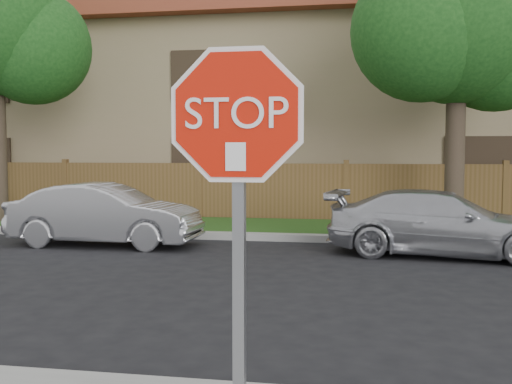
# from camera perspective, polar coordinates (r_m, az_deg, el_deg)

# --- Properties ---
(far_curb) EXTENTS (70.00, 0.30, 0.15)m
(far_curb) POSITION_cam_1_polar(r_m,az_deg,el_deg) (12.91, 8.19, -4.43)
(far_curb) COLOR gray
(far_curb) RESTS_ON ground
(grass_strip) EXTENTS (70.00, 3.00, 0.12)m
(grass_strip) POSITION_cam_1_polar(r_m,az_deg,el_deg) (14.54, 8.39, -3.54)
(grass_strip) COLOR #1E4714
(grass_strip) RESTS_ON ground
(fence) EXTENTS (70.00, 0.12, 1.60)m
(fence) POSITION_cam_1_polar(r_m,az_deg,el_deg) (16.06, 8.56, -0.17)
(fence) COLOR brown
(fence) RESTS_ON ground
(apartment_building) EXTENTS (35.20, 9.20, 7.20)m
(apartment_building) POSITION_cam_1_polar(r_m,az_deg,el_deg) (21.67, 8.99, 8.12)
(apartment_building) COLOR #96855D
(apartment_building) RESTS_ON ground
(tree_mid) EXTENTS (4.80, 3.90, 7.35)m
(tree_mid) POSITION_cam_1_polar(r_m,az_deg,el_deg) (14.63, 18.83, 15.29)
(tree_mid) COLOR #382B21
(tree_mid) RESTS_ON ground
(stop_sign) EXTENTS (1.01, 0.13, 2.55)m
(stop_sign) POSITION_cam_1_polar(r_m,az_deg,el_deg) (3.20, -1.79, 1.59)
(stop_sign) COLOR gray
(stop_sign) RESTS_ON sidewalk_near
(sedan_left) EXTENTS (3.90, 1.41, 1.28)m
(sedan_left) POSITION_cam_1_polar(r_m,az_deg,el_deg) (12.68, -14.16, -2.10)
(sedan_left) COLOR #B5B6BA
(sedan_left) RESTS_ON ground
(sedan_right) EXTENTS (4.39, 2.26, 1.22)m
(sedan_right) POSITION_cam_1_polar(r_m,az_deg,el_deg) (11.63, 17.24, -2.85)
(sedan_right) COLOR silver
(sedan_right) RESTS_ON ground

